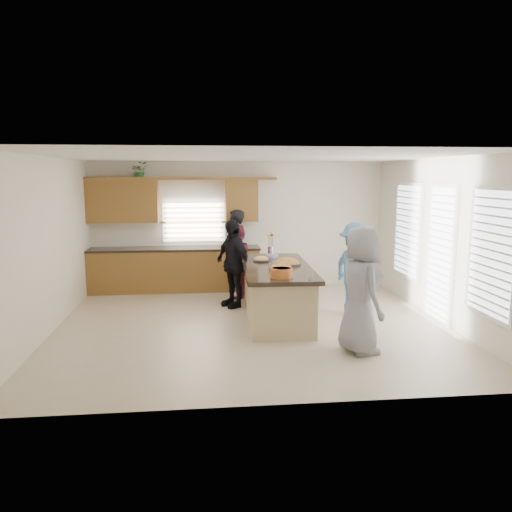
{
  "coord_description": "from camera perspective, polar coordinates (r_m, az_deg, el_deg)",
  "views": [
    {
      "loc": [
        -0.8,
        -8.11,
        2.51
      ],
      "look_at": [
        0.09,
        0.18,
        1.15
      ],
      "focal_mm": 35.0,
      "sensor_mm": 36.0,
      "label": 1
    }
  ],
  "objects": [
    {
      "name": "room_shell",
      "position": [
        8.18,
        -0.47,
        4.99
      ],
      "size": [
        6.52,
        6.02,
        2.81
      ],
      "color": "silver",
      "rests_on": "ground"
    },
    {
      "name": "platter_back",
      "position": [
        9.12,
        0.58,
        -0.42
      ],
      "size": [
        0.32,
        0.32,
        0.13
      ],
      "color": "black",
      "rests_on": "island"
    },
    {
      "name": "potted_plant",
      "position": [
        11.01,
        -13.15,
        9.45
      ],
      "size": [
        0.39,
        0.35,
        0.38
      ],
      "primitive_type": "imported",
      "rotation": [
        0.0,
        0.0,
        0.17
      ],
      "color": "#2E732F",
      "rests_on": "back_cabinetry"
    },
    {
      "name": "floor",
      "position": [
        8.53,
        -0.45,
        -7.85
      ],
      "size": [
        6.5,
        6.5,
        0.0
      ],
      "primitive_type": "plane",
      "color": "#CAB396",
      "rests_on": "ground"
    },
    {
      "name": "plate_stack",
      "position": [
        9.55,
        1.82,
        0.01
      ],
      "size": [
        0.24,
        0.24,
        0.05
      ],
      "primitive_type": "cylinder",
      "color": "#A988C6",
      "rests_on": "island"
    },
    {
      "name": "right_wall_glazing",
      "position": [
        9.02,
        20.45,
        1.23
      ],
      "size": [
        0.06,
        4.0,
        2.25
      ],
      "color": "white",
      "rests_on": "ground"
    },
    {
      "name": "woman_left_front",
      "position": [
        9.51,
        -2.7,
        -0.85
      ],
      "size": [
        0.86,
        1.06,
        1.68
      ],
      "primitive_type": "imported",
      "rotation": [
        0.0,
        0.0,
        -1.03
      ],
      "color": "black",
      "rests_on": "ground"
    },
    {
      "name": "platter_front",
      "position": [
        8.33,
        2.87,
        -1.35
      ],
      "size": [
        0.4,
        0.4,
        0.16
      ],
      "color": "black",
      "rests_on": "island"
    },
    {
      "name": "clear_cup",
      "position": [
        7.72,
        6.23,
        -2.02
      ],
      "size": [
        0.08,
        0.08,
        0.11
      ],
      "primitive_type": "cylinder",
      "color": "white",
      "rests_on": "island"
    },
    {
      "name": "woman_right_back",
      "position": [
        9.12,
        11.31,
        -1.47
      ],
      "size": [
        0.94,
        1.23,
        1.68
      ],
      "primitive_type": "imported",
      "rotation": [
        0.0,
        0.0,
        1.9
      ],
      "color": "#3E6488",
      "rests_on": "ground"
    },
    {
      "name": "woman_left_mid",
      "position": [
        10.2,
        -2.27,
        -0.65
      ],
      "size": [
        0.84,
        0.91,
        1.51
      ],
      "primitive_type": "imported",
      "rotation": [
        0.0,
        0.0,
        -2.03
      ],
      "color": "maroon",
      "rests_on": "ground"
    },
    {
      "name": "woman_left_back",
      "position": [
        10.86,
        -2.42,
        0.65
      ],
      "size": [
        0.56,
        0.73,
        1.77
      ],
      "primitive_type": "imported",
      "rotation": [
        0.0,
        0.0,
        -1.81
      ],
      "color": "black",
      "rests_on": "ground"
    },
    {
      "name": "island",
      "position": [
        8.77,
        2.35,
        -4.31
      ],
      "size": [
        1.25,
        2.74,
        0.95
      ],
      "rotation": [
        0.0,
        0.0,
        -0.04
      ],
      "color": "tan",
      "rests_on": "ground"
    },
    {
      "name": "flower_vase",
      "position": [
        9.87,
        1.69,
        1.49
      ],
      "size": [
        0.14,
        0.14,
        0.42
      ],
      "color": "silver",
      "rests_on": "island"
    },
    {
      "name": "back_cabinetry",
      "position": [
        10.98,
        -9.52,
        0.77
      ],
      "size": [
        4.08,
        0.66,
        2.46
      ],
      "color": "brown",
      "rests_on": "ground"
    },
    {
      "name": "woman_right_front",
      "position": [
        7.2,
        11.86,
        -3.8
      ],
      "size": [
        0.71,
        0.97,
        1.82
      ],
      "primitive_type": "imported",
      "rotation": [
        0.0,
        0.0,
        1.73
      ],
      "color": "gray",
      "rests_on": "ground"
    },
    {
      "name": "platter_mid",
      "position": [
        8.78,
        3.61,
        -0.81
      ],
      "size": [
        0.48,
        0.48,
        0.19
      ],
      "color": "black",
      "rests_on": "island"
    },
    {
      "name": "salad_bowl",
      "position": [
        7.67,
        2.92,
        -1.86
      ],
      "size": [
        0.35,
        0.35,
        0.15
      ],
      "color": "#B85B21",
      "rests_on": "island"
    }
  ]
}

